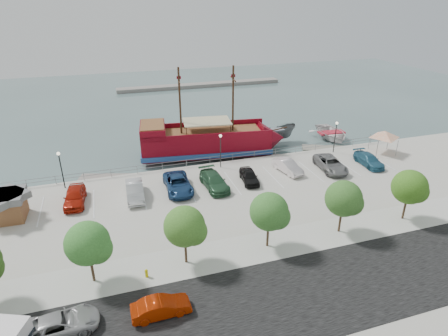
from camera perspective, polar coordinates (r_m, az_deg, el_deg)
name	(u,v)px	position (r m, az deg, el deg)	size (l,w,h in m)	color
ground	(238,199)	(41.25, 2.18, -4.72)	(160.00, 160.00, 0.00)	#445D5B
street	(314,292)	(28.99, 13.50, -17.84)	(100.00, 8.00, 0.04)	black
sidewalk	(278,243)	(32.99, 8.20, -11.32)	(100.00, 4.00, 0.05)	beige
seawall_railing	(218,159)	(47.20, -0.99, 1.35)	(50.00, 0.06, 1.00)	gray
far_shore	(201,85)	(93.61, -3.57, 12.50)	(40.00, 3.00, 0.80)	gray
pirate_ship	(216,141)	(51.47, -1.20, 4.13)	(20.50, 8.04, 12.78)	maroon
patrol_boat	(277,136)	(56.80, 8.10, 4.91)	(2.35, 6.26, 2.42)	#535759
speedboat	(331,135)	(60.36, 16.01, 4.93)	(5.26, 7.36, 1.52)	silver
dock_west	(108,178)	(47.38, -17.22, -1.52)	(6.88, 1.97, 0.39)	gray
dock_mid	(267,158)	(51.39, 6.58, 1.58)	(6.56, 1.87, 0.37)	gray
dock_east	(329,149)	(55.87, 15.75, 2.76)	(7.58, 2.17, 0.43)	gray
shed	(7,206)	(40.65, -30.13, -4.98)	(3.32, 3.32, 2.67)	brown
canopy_tent	(385,131)	(53.90, 23.39, 5.20)	(5.22, 5.22, 3.53)	slate
street_van	(59,325)	(27.29, -23.79, -21.00)	(2.23, 4.83, 1.34)	#A1A1A1
street_sedan	(161,307)	(26.63, -9.57, -20.18)	(1.37, 3.93, 1.29)	#9E2203
fire_hydrant	(146,273)	(29.72, -11.73, -15.40)	(0.25, 0.25, 0.72)	#CCBC06
lamp_post_left	(60,164)	(43.74, -23.67, 0.62)	(0.36, 0.36, 4.28)	black
lamp_post_mid	(221,145)	(45.13, -0.53, 3.53)	(0.36, 0.36, 4.28)	black
lamp_post_right	(336,132)	(51.87, 16.67, 5.34)	(0.36, 0.36, 4.28)	black
tree_b	(90,245)	(28.63, -19.77, -10.93)	(3.30, 3.20, 5.00)	#473321
tree_c	(187,228)	(28.90, -5.72, -9.02)	(3.30, 3.20, 5.00)	#473321
tree_d	(271,213)	(30.79, 7.18, -6.78)	(3.30, 3.20, 5.00)	#473321
tree_e	(345,200)	(34.04, 18.01, -4.61)	(3.30, 3.20, 5.00)	#473321
tree_f	(411,188)	(38.31, 26.63, -2.75)	(3.30, 3.20, 5.00)	#473321
parked_car_a	(75,196)	(40.89, -21.80, -4.02)	(1.95, 4.85, 1.65)	#AF1C0B
parked_car_b	(135,191)	(40.13, -13.42, -3.39)	(1.72, 4.94, 1.63)	silver
parked_car_c	(178,184)	(40.78, -7.03, -2.40)	(2.66, 5.77, 1.60)	navy
parked_car_d	(214,181)	(41.09, -1.52, -2.01)	(2.21, 5.43, 1.58)	#2C5938
parked_car_e	(249,176)	(42.45, 3.86, -1.25)	(1.68, 4.18, 1.42)	black
parked_car_f	(288,166)	(45.36, 9.67, 0.26)	(1.56, 4.48, 1.48)	silver
parked_car_g	(331,164)	(47.05, 15.94, 0.60)	(2.58, 5.59, 1.55)	gray
parked_car_h	(369,160)	(49.93, 21.20, 1.16)	(1.97, 4.84, 1.40)	#28607B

